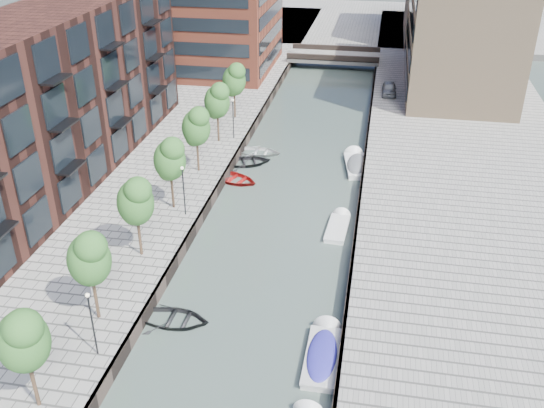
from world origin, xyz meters
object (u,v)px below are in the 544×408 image
(sloop_1, at_px, (175,322))
(sloop_2, at_px, (234,181))
(tree_6, at_px, (234,79))
(sloop_3, at_px, (258,154))
(tree_2, at_px, (135,200))
(motorboat_4, at_px, (356,164))
(tree_1, at_px, (89,257))
(tree_4, at_px, (196,125))
(motorboat_3, at_px, (323,352))
(bridge, at_px, (334,56))
(sloop_4, at_px, (247,164))
(tree_0, at_px, (22,338))
(car, at_px, (389,89))
(tree_5, at_px, (217,100))
(tree_3, at_px, (170,158))
(motorboat_2, at_px, (338,226))

(sloop_1, height_order, sloop_2, sloop_2)
(tree_6, height_order, sloop_3, tree_6)
(tree_2, distance_m, motorboat_4, 24.53)
(tree_1, xyz_separation_m, tree_4, (0.00, 21.00, 0.00))
(sloop_1, bearing_deg, tree_4, 13.01)
(tree_6, xyz_separation_m, motorboat_3, (13.53, -34.77, -5.09))
(bridge, distance_m, sloop_4, 36.19)
(tree_0, bearing_deg, sloop_2, 83.67)
(tree_1, bearing_deg, sloop_2, 81.63)
(tree_4, relative_size, motorboat_3, 1.11)
(motorboat_4, distance_m, car, 19.68)
(bridge, xyz_separation_m, motorboat_4, (5.31, -34.38, -1.16))
(tree_0, distance_m, sloop_3, 35.37)
(bridge, relative_size, sloop_2, 2.83)
(sloop_2, relative_size, motorboat_4, 0.77)
(sloop_2, bearing_deg, tree_4, 116.07)
(bridge, xyz_separation_m, car, (8.04, -14.94, 0.32))
(bridge, height_order, tree_6, tree_6)
(tree_5, xyz_separation_m, motorboat_3, (13.53, -27.77, -5.09))
(tree_0, relative_size, tree_4, 1.00)
(tree_4, distance_m, car, 30.24)
(tree_5, height_order, motorboat_4, tree_5)
(tree_3, height_order, motorboat_3, tree_3)
(tree_1, xyz_separation_m, sloop_1, (4.18, 1.49, -5.31))
(tree_0, xyz_separation_m, tree_5, (0.00, 35.00, 0.00))
(bridge, bearing_deg, tree_4, -102.00)
(bridge, bearing_deg, sloop_1, -94.15)
(tree_2, relative_size, tree_3, 1.00)
(bridge, relative_size, sloop_3, 2.90)
(motorboat_2, bearing_deg, sloop_1, -123.82)
(tree_4, bearing_deg, car, 56.57)
(tree_0, distance_m, tree_6, 42.00)
(tree_1, distance_m, sloop_1, 6.92)
(tree_3, xyz_separation_m, motorboat_2, (13.17, 0.90, -5.22))
(motorboat_3, bearing_deg, tree_4, 123.09)
(tree_6, height_order, motorboat_4, tree_6)
(tree_2, bearing_deg, tree_4, 90.00)
(tree_2, distance_m, tree_4, 14.00)
(car, bearing_deg, tree_0, -108.60)
(sloop_3, bearing_deg, tree_6, 30.48)
(motorboat_2, bearing_deg, motorboat_4, 86.85)
(motorboat_3, xyz_separation_m, car, (3.01, 45.83, 1.49))
(tree_3, height_order, motorboat_4, tree_3)
(tree_1, height_order, sloop_4, tree_1)
(sloop_1, relative_size, sloop_4, 0.95)
(sloop_1, bearing_deg, tree_5, 9.88)
(bridge, relative_size, car, 3.13)
(sloop_4, bearing_deg, motorboat_3, -178.41)
(tree_4, height_order, sloop_4, tree_4)
(bridge, xyz_separation_m, tree_2, (-8.50, -54.00, 3.92))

